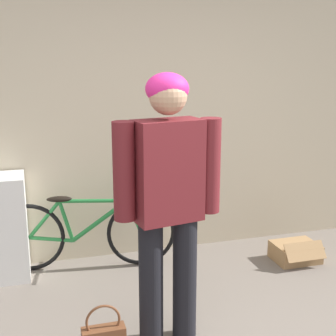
% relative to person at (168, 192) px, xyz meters
% --- Properties ---
extents(wall_back, '(8.00, 0.07, 2.60)m').
position_rel_person_xyz_m(wall_back, '(0.19, 1.52, 0.25)').
color(wall_back, beige).
rests_on(wall_back, ground_plane).
extents(person, '(0.70, 0.29, 1.79)m').
position_rel_person_xyz_m(person, '(0.00, 0.00, 0.00)').
color(person, black).
rests_on(person, ground_plane).
extents(bicycle, '(1.61, 0.46, 0.70)m').
position_rel_person_xyz_m(bicycle, '(-0.40, 1.28, -0.71)').
color(bicycle, black).
rests_on(bicycle, ground_plane).
extents(cardboard_box, '(0.41, 0.38, 0.23)m').
position_rel_person_xyz_m(cardboard_box, '(1.51, 0.87, -0.97)').
color(cardboard_box, '#A87F51').
rests_on(cardboard_box, ground_plane).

